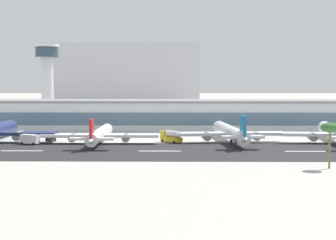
{
  "coord_description": "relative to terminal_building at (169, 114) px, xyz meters",
  "views": [
    {
      "loc": [
        4.44,
        -157.64,
        20.34
      ],
      "look_at": [
        1.89,
        21.26,
        7.28
      ],
      "focal_mm": 58.46,
      "sensor_mm": 36.0,
      "label": 1
    }
  ],
  "objects": [
    {
      "name": "terminal_building",
      "position": [
        0.0,
        0.0,
        0.0
      ],
      "size": [
        217.62,
        25.02,
        12.11
      ],
      "color": "silver",
      "rests_on": "ground_plane"
    },
    {
      "name": "airliner_red_tail_gate_1",
      "position": [
        -21.55,
        -54.65,
        -3.16
      ],
      "size": [
        37.79,
        43.71,
        9.12
      ],
      "rotation": [
        0.0,
        0.0,
        1.58
      ],
      "color": "white",
      "rests_on": "ground_plane"
    },
    {
      "name": "runway_centreline_dash_4",
      "position": [
        -1.74,
        -72.47,
        -5.98
      ],
      "size": [
        12.0,
        1.2,
        0.01
      ],
      "primitive_type": "cube",
      "color": "white",
      "rests_on": "runway_strip"
    },
    {
      "name": "airliner_blue_tail_gate_2",
      "position": [
        20.92,
        -50.56,
        -2.84
      ],
      "size": [
        36.58,
        48.39,
        10.11
      ],
      "rotation": [
        0.0,
        0.0,
        1.67
      ],
      "color": "silver",
      "rests_on": "ground_plane"
    },
    {
      "name": "palm_tree_0",
      "position": [
        38.35,
        -102.25,
        3.21
      ],
      "size": [
        4.31,
        4.31,
        10.68
      ],
      "color": "brown",
      "rests_on": "ground_plane"
    },
    {
      "name": "service_baggage_tug_2",
      "position": [
        -38.69,
        -47.87,
        -5.02
      ],
      "size": [
        3.3,
        3.47,
        2.2
      ],
      "rotation": [
        0.0,
        0.0,
        0.86
      ],
      "color": "#2D3338",
      "rests_on": "ground_plane"
    },
    {
      "name": "runway_centreline_dash_3",
      "position": [
        -41.39,
        -72.47,
        -5.98
      ],
      "size": [
        12.0,
        1.2,
        0.01
      ],
      "primitive_type": "cube",
      "color": "white",
      "rests_on": "runway_strip"
    },
    {
      "name": "ground_plane",
      "position": [
        -1.57,
        -70.12,
        -6.06
      ],
      "size": [
        1400.0,
        1400.0,
        0.0
      ],
      "primitive_type": "plane",
      "color": "#B2AFA8"
    },
    {
      "name": "service_box_truck_1",
      "position": [
        -43.23,
        -57.11,
        -4.27
      ],
      "size": [
        6.44,
        4.06,
        3.25
      ],
      "rotation": [
        0.0,
        0.0,
        5.98
      ],
      "color": "white",
      "rests_on": "ground_plane"
    },
    {
      "name": "control_tower",
      "position": [
        -62.31,
        48.84,
        17.93
      ],
      "size": [
        12.43,
        12.43,
        38.33
      ],
      "color": "silver",
      "rests_on": "ground_plane"
    },
    {
      "name": "runway_strip",
      "position": [
        -1.57,
        -72.47,
        -6.02
      ],
      "size": [
        800.0,
        39.85,
        0.08
      ],
      "primitive_type": "cube",
      "color": "#262628",
      "rests_on": "ground_plane"
    },
    {
      "name": "distant_hotel_block",
      "position": [
        -29.78,
        120.75,
        15.51
      ],
      "size": [
        94.6,
        25.85,
        43.15
      ],
      "primitive_type": "cube",
      "color": "#BCBCC1",
      "rests_on": "ground_plane"
    },
    {
      "name": "runway_centreline_dash_5",
      "position": [
        40.07,
        -72.47,
        -5.98
      ],
      "size": [
        12.0,
        1.2,
        0.01
      ],
      "primitive_type": "cube",
      "color": "white",
      "rests_on": "runway_strip"
    },
    {
      "name": "service_fuel_truck_0",
      "position": [
        1.34,
        -50.12,
        -4.03
      ],
      "size": [
        7.46,
        8.18,
        3.95
      ],
      "rotation": [
        0.0,
        0.0,
        2.27
      ],
      "color": "gold",
      "rests_on": "ground_plane"
    }
  ]
}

